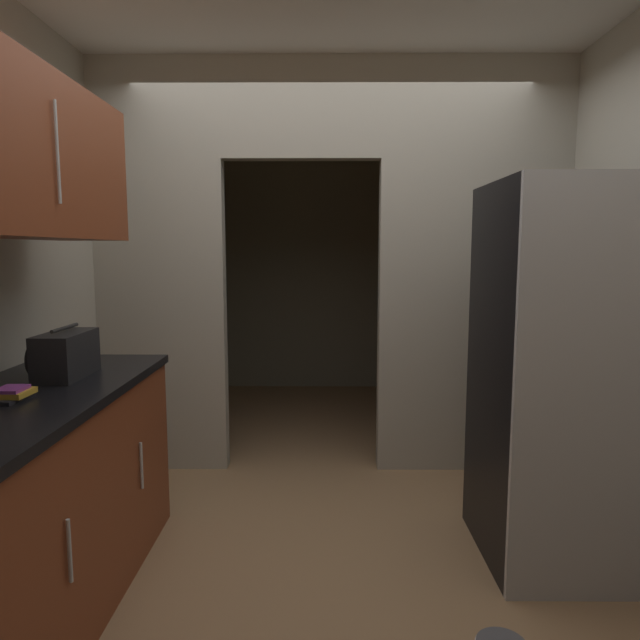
# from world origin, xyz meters

# --- Properties ---
(ground) EXTENTS (20.00, 20.00, 0.00)m
(ground) POSITION_xyz_m (0.00, 0.00, 0.00)
(ground) COLOR #93704C
(kitchen_partition) EXTENTS (3.07, 0.12, 2.67)m
(kitchen_partition) POSITION_xyz_m (0.06, 1.21, 1.44)
(kitchen_partition) COLOR #ADA899
(kitchen_partition) RESTS_ON ground
(adjoining_room_shell) EXTENTS (3.07, 2.38, 2.67)m
(adjoining_room_shell) POSITION_xyz_m (0.00, 2.83, 1.34)
(adjoining_room_shell) COLOR gray
(adjoining_room_shell) RESTS_ON ground
(refrigerator) EXTENTS (0.77, 0.78, 1.78)m
(refrigerator) POSITION_xyz_m (1.11, 0.09, 0.89)
(refrigerator) COLOR black
(refrigerator) RESTS_ON ground
(lower_cabinet_run) EXTENTS (0.66, 1.70, 0.91)m
(lower_cabinet_run) POSITION_xyz_m (-1.21, -0.38, 0.46)
(lower_cabinet_run) COLOR brown
(lower_cabinet_run) RESTS_ON ground
(upper_cabinet_counterside) EXTENTS (0.36, 1.53, 0.62)m
(upper_cabinet_counterside) POSITION_xyz_m (-1.21, -0.38, 1.83)
(upper_cabinet_counterside) COLOR brown
(boombox) EXTENTS (0.18, 0.35, 0.23)m
(boombox) POSITION_xyz_m (-1.18, -0.07, 1.01)
(boombox) COLOR black
(boombox) RESTS_ON lower_cabinet_run
(book_stack) EXTENTS (0.12, 0.17, 0.05)m
(book_stack) POSITION_xyz_m (-1.20, -0.46, 0.94)
(book_stack) COLOR black
(book_stack) RESTS_ON lower_cabinet_run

